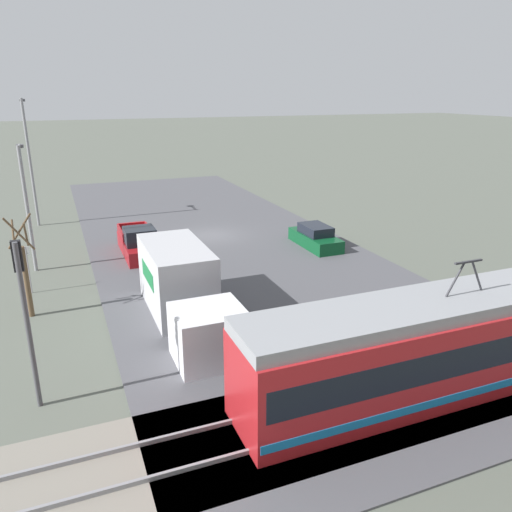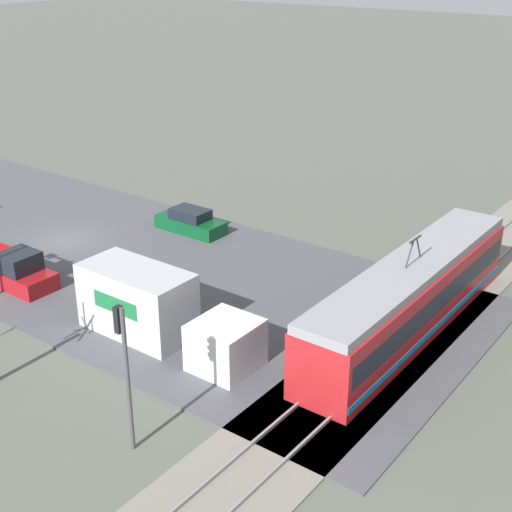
% 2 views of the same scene
% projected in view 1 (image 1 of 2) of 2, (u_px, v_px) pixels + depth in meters
% --- Properties ---
extents(ground_plane, '(320.00, 320.00, 0.00)m').
position_uv_depth(ground_plane, '(211.00, 236.00, 35.14)').
color(ground_plane, '#565B51').
extents(road_surface, '(16.65, 49.35, 0.08)m').
position_uv_depth(road_surface, '(211.00, 236.00, 35.12)').
color(road_surface, '#4C4C51').
rests_on(road_surface, ground).
extents(rail_bed, '(63.16, 4.40, 0.22)m').
position_uv_depth(rail_bed, '(395.00, 398.00, 16.61)').
color(rail_bed, gray).
rests_on(rail_bed, ground).
extents(light_rail_tram, '(15.77, 2.81, 4.48)m').
position_uv_depth(light_rail_tram, '(457.00, 340.00, 16.92)').
color(light_rail_tram, '#B21E23').
rests_on(light_rail_tram, ground).
extents(box_truck, '(2.61, 8.93, 3.06)m').
position_uv_depth(box_truck, '(183.00, 289.00, 21.85)').
color(box_truck, silver).
rests_on(box_truck, ground).
extents(pickup_truck, '(1.94, 5.33, 1.86)m').
position_uv_depth(pickup_truck, '(139.00, 244.00, 30.80)').
color(pickup_truck, maroon).
rests_on(pickup_truck, ground).
extents(sedan_car_0, '(1.77, 4.45, 1.42)m').
position_uv_depth(sedan_car_0, '(315.00, 238.00, 32.50)').
color(sedan_car_0, '#0C4723').
rests_on(sedan_car_0, ground).
extents(traffic_light_pole, '(0.28, 0.47, 5.56)m').
position_uv_depth(traffic_light_pole, '(24.00, 304.00, 15.21)').
color(traffic_light_pole, '#47474C').
rests_on(traffic_light_pole, ground).
extents(street_tree, '(1.12, 0.93, 4.72)m').
position_uv_depth(street_tree, '(25.00, 272.00, 22.07)').
color(street_tree, brown).
rests_on(street_tree, ground).
extents(street_lamp_near_crossing, '(0.36, 1.95, 7.02)m').
position_uv_depth(street_lamp_near_crossing, '(26.00, 199.00, 27.40)').
color(street_lamp_near_crossing, gray).
rests_on(street_lamp_near_crossing, ground).
extents(street_lamp_mid_block, '(0.36, 1.95, 9.28)m').
position_uv_depth(street_lamp_mid_block, '(29.00, 155.00, 36.53)').
color(street_lamp_mid_block, gray).
rests_on(street_lamp_mid_block, ground).
extents(no_parking_sign, '(0.32, 0.08, 2.46)m').
position_uv_depth(no_parking_sign, '(28.00, 265.00, 24.87)').
color(no_parking_sign, gray).
rests_on(no_parking_sign, ground).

